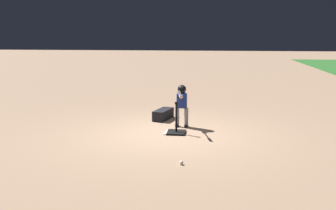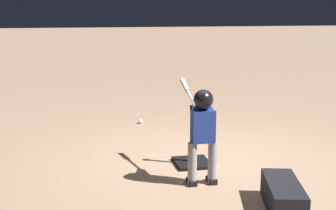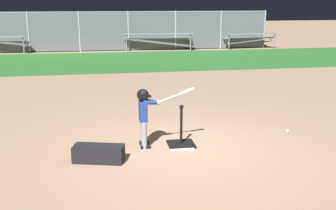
% 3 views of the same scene
% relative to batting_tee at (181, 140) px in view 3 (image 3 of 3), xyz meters
% --- Properties ---
extents(ground_plane, '(90.00, 90.00, 0.00)m').
position_rel_batting_tee_xyz_m(ground_plane, '(0.10, -0.21, -0.09)').
color(ground_plane, '#93755B').
extents(grass_outfield_strip, '(56.00, 6.27, 0.02)m').
position_rel_batting_tee_xyz_m(grass_outfield_strip, '(0.10, 10.90, -0.09)').
color(grass_outfield_strip, '#286026').
rests_on(grass_outfield_strip, ground_plane).
extents(backstop_fence, '(15.57, 0.08, 2.10)m').
position_rel_batting_tee_xyz_m(backstop_fence, '(0.10, 14.70, 1.00)').
color(backstop_fence, '#9E9EA3').
rests_on(backstop_fence, ground_plane).
extents(home_plate, '(0.48, 0.48, 0.02)m').
position_rel_batting_tee_xyz_m(home_plate, '(-0.01, -0.06, -0.08)').
color(home_plate, white).
rests_on(home_plate, ground_plane).
extents(batting_tee, '(0.49, 0.44, 0.77)m').
position_rel_batting_tee_xyz_m(batting_tee, '(0.00, 0.00, 0.00)').
color(batting_tee, black).
rests_on(batting_tee, ground_plane).
extents(batter_child, '(1.06, 0.34, 1.09)m').
position_rel_batting_tee_xyz_m(batter_child, '(-0.65, 0.07, 0.60)').
color(batter_child, gray).
rests_on(batter_child, ground_plane).
extents(baseball, '(0.07, 0.07, 0.07)m').
position_rel_batting_tee_xyz_m(baseball, '(2.29, 0.32, -0.06)').
color(baseball, white).
rests_on(baseball, ground_plane).
extents(bleachers_far_right, '(3.21, 2.11, 0.93)m').
position_rel_batting_tee_xyz_m(bleachers_far_right, '(-6.57, 14.97, 0.36)').
color(bleachers_far_right, gray).
rests_on(bleachers_far_right, ground_plane).
extents(bleachers_center, '(3.88, 2.17, 0.97)m').
position_rel_batting_tee_xyz_m(bleachers_center, '(1.72, 14.82, 0.38)').
color(bleachers_center, gray).
rests_on(bleachers_center, ground_plane).
extents(bleachers_right_center, '(3.08, 1.85, 0.90)m').
position_rel_batting_tee_xyz_m(bleachers_right_center, '(6.86, 14.81, 0.34)').
color(bleachers_right_center, gray).
rests_on(bleachers_right_center, ground_plane).
extents(equipment_bag, '(0.89, 0.53, 0.28)m').
position_rel_batting_tee_xyz_m(equipment_bag, '(-1.52, -0.52, 0.05)').
color(equipment_bag, black).
rests_on(equipment_bag, ground_plane).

